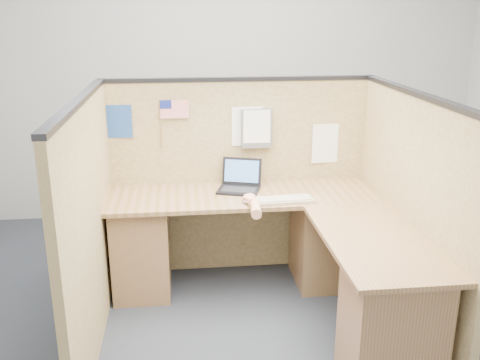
{
  "coord_description": "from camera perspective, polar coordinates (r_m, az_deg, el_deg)",
  "views": [
    {
      "loc": [
        -0.44,
        -2.95,
        2.0
      ],
      "look_at": [
        -0.05,
        0.5,
        0.89
      ],
      "focal_mm": 40.0,
      "sensor_mm": 36.0,
      "label": 1
    }
  ],
  "objects": [
    {
      "name": "floor",
      "position": [
        3.59,
        1.71,
        -16.17
      ],
      "size": [
        5.0,
        5.0,
        0.0
      ],
      "primitive_type": "plane",
      "color": "#1E222B",
      "rests_on": "ground"
    },
    {
      "name": "wall_back",
      "position": [
        5.25,
        -1.68,
        11.12
      ],
      "size": [
        5.0,
        0.0,
        5.0
      ],
      "primitive_type": "plane",
      "rotation": [
        1.57,
        0.0,
        0.0
      ],
      "color": "#A1A4A6",
      "rests_on": "floor"
    },
    {
      "name": "cubicle_partitions",
      "position": [
        3.62,
        0.87,
        -2.21
      ],
      "size": [
        2.06,
        1.83,
        1.53
      ],
      "color": "olive",
      "rests_on": "floor"
    },
    {
      "name": "l_desk",
      "position": [
        3.67,
        4.01,
        -8.37
      ],
      "size": [
        1.95,
        1.75,
        0.73
      ],
      "color": "brown",
      "rests_on": "floor"
    },
    {
      "name": "laptop",
      "position": [
        3.96,
        -0.26,
        -0.22
      ],
      "size": [
        0.35,
        0.36,
        0.21
      ],
      "rotation": [
        0.0,
        0.0,
        -0.3
      ],
      "color": "black",
      "rests_on": "l_desk"
    },
    {
      "name": "keyboard",
      "position": [
        3.71,
        4.46,
        -2.15
      ],
      "size": [
        0.45,
        0.18,
        0.03
      ],
      "rotation": [
        0.0,
        0.0,
        0.07
      ],
      "color": "gray",
      "rests_on": "l_desk"
    },
    {
      "name": "mouse",
      "position": [
        3.67,
        1.06,
        -2.19
      ],
      "size": [
        0.11,
        0.08,
        0.04
      ],
      "primitive_type": "ellipsoid",
      "rotation": [
        0.0,
        0.0,
        0.15
      ],
      "color": "silver",
      "rests_on": "l_desk"
    },
    {
      "name": "hand_forearm",
      "position": [
        3.55,
        1.49,
        -2.67
      ],
      "size": [
        0.1,
        0.36,
        0.08
      ],
      "color": "tan",
      "rests_on": "l_desk"
    },
    {
      "name": "blue_poster",
      "position": [
        4.02,
        -12.74,
        6.11
      ],
      "size": [
        0.18,
        0.02,
        0.24
      ],
      "primitive_type": "cube",
      "rotation": [
        0.0,
        0.0,
        -0.08
      ],
      "color": "navy",
      "rests_on": "cubicle_partitions"
    },
    {
      "name": "american_flag",
      "position": [
        3.97,
        -7.36,
        7.31
      ],
      "size": [
        0.21,
        0.01,
        0.37
      ],
      "color": "olive",
      "rests_on": "cubicle_partitions"
    },
    {
      "name": "file_holder",
      "position": [
        4.02,
        1.76,
        5.54
      ],
      "size": [
        0.23,
        0.05,
        0.29
      ],
      "color": "slate",
      "rests_on": "cubicle_partitions"
    },
    {
      "name": "paper_left",
      "position": [
        4.04,
        0.75,
        5.74
      ],
      "size": [
        0.23,
        0.01,
        0.3
      ],
      "primitive_type": "cube",
      "rotation": [
        0.0,
        0.0,
        0.03
      ],
      "color": "white",
      "rests_on": "cubicle_partitions"
    },
    {
      "name": "paper_right",
      "position": [
        4.19,
        9.28,
        3.87
      ],
      "size": [
        0.24,
        0.03,
        0.31
      ],
      "primitive_type": "cube",
      "rotation": [
        0.0,
        0.0,
        0.09
      ],
      "color": "white",
      "rests_on": "cubicle_partitions"
    }
  ]
}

